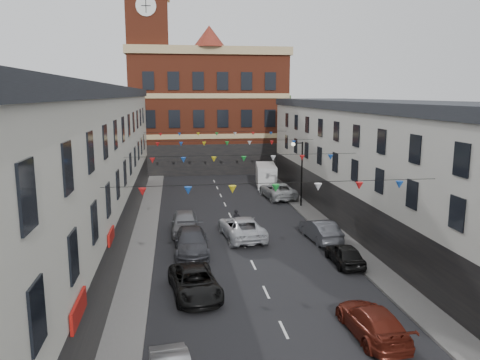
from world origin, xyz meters
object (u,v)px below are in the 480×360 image
pedestrian (236,221)px  car_right_d (345,254)px  car_left_c (195,283)px  street_lamp (299,165)px  white_van (266,175)px  car_right_e (320,230)px  moving_car (242,227)px  car_right_f (278,190)px  car_left_e (185,222)px  car_left_d (192,242)px  car_right_c (372,321)px

pedestrian → car_right_d: bearing=-53.7°
car_left_c → car_right_d: size_ratio=1.28×
car_left_c → car_right_d: car_left_c is taller
street_lamp → white_van: 10.94m
car_right_d → pedestrian: 9.59m
street_lamp → car_right_d: bearing=-94.1°
car_right_e → moving_car: 5.57m
car_right_f → pedestrian: 12.19m
car_right_e → car_left_e: bearing=-23.8°
street_lamp → car_left_d: size_ratio=1.15×
street_lamp → car_right_c: street_lamp is taller
car_right_f → pedestrian: (-5.59, -10.83, 0.05)m
street_lamp → white_van: (-0.95, 10.55, -2.71)m
car_left_e → moving_car: bearing=-23.8°
car_right_e → car_right_f: 13.78m
car_right_c → white_van: bearing=-95.3°
car_left_e → moving_car: size_ratio=0.85×
car_left_d → car_right_d: bearing=-20.4°
car_right_d → car_left_e: bearing=-39.8°
car_right_e → car_right_c: bearing=76.5°
white_van → pedestrian: bearing=-100.7°
car_right_d → moving_car: bearing=-48.1°
car_left_e → car_right_d: 12.37m
car_left_d → car_right_d: (9.12, -3.40, -0.10)m
street_lamp → car_left_c: bearing=-119.9°
car_right_c → pedestrian: pedestrian is taller
car_right_f → car_left_c: bearing=61.5°
car_left_d → car_right_f: 17.74m
street_lamp → car_right_c: size_ratio=1.30×
car_right_c → car_left_d: bearing=-60.4°
car_left_d → car_right_d: 9.73m
car_right_d → car_right_f: size_ratio=0.67×
car_right_c → moving_car: 14.93m
car_left_c → white_van: bearing=64.4°
car_left_e → car_right_d: bearing=-39.3°
car_right_e → pedestrian: 6.32m
car_left_d → car_left_e: size_ratio=1.09×
car_right_f → white_van: 6.62m
car_right_d → white_van: (0.10, 25.23, 0.54)m
street_lamp → car_right_f: (-1.05, 3.95, -3.11)m
car_left_c → car_left_e: 11.16m
car_left_c → moving_car: (3.77, 9.31, 0.11)m
car_right_f → pedestrian: bearing=57.1°
white_van → car_right_d: bearing=-82.9°
car_right_e → white_van: (0.10, 20.39, 0.44)m
car_left_e → car_right_f: car_left_e is taller
car_right_f → moving_car: 13.61m
car_left_d → moving_car: bearing=36.6°
car_left_e → white_van: size_ratio=0.89×
car_right_f → moving_car: bearing=60.9°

